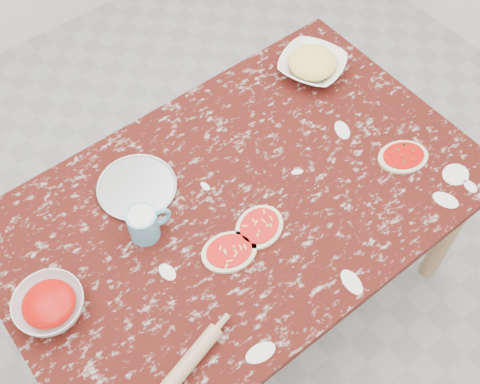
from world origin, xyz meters
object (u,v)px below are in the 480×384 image
Objects in this scene: cheese_bowl at (312,66)px; flour_mug at (144,224)px; pizza_tray at (137,188)px; worktable at (240,214)px; sauce_bowl at (50,305)px; rolling_pin at (191,360)px.

cheese_bowl is 1.68× the size of flour_mug.
cheese_bowl is at bearing 13.30° from flour_mug.
cheese_bowl reaches higher than pizza_tray.
sauce_bowl reaches higher than worktable.
pizza_tray is at bearing 134.13° from worktable.
flour_mug is 0.44m from rolling_pin.
cheese_bowl reaches higher than worktable.
worktable is 0.35m from flour_mug.
pizza_tray is 0.18m from flour_mug.
flour_mug is (-0.88, -0.21, 0.03)m from cheese_bowl.
rolling_pin is at bearing -58.65° from sauce_bowl.
cheese_bowl reaches higher than rolling_pin.
flour_mug is at bearing -166.70° from cheese_bowl.
sauce_bowl is at bearing 176.72° from worktable.
rolling_pin reaches higher than pizza_tray.
worktable is at bearing -3.28° from sauce_bowl.
rolling_pin is at bearing -148.00° from cheese_bowl.
worktable is 0.65m from cheese_bowl.
worktable is 7.12× the size of rolling_pin.
sauce_bowl is (-0.43, -0.21, 0.03)m from pizza_tray.
pizza_tray is 0.48m from sauce_bowl.
worktable is 6.67× the size of cheese_bowl.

